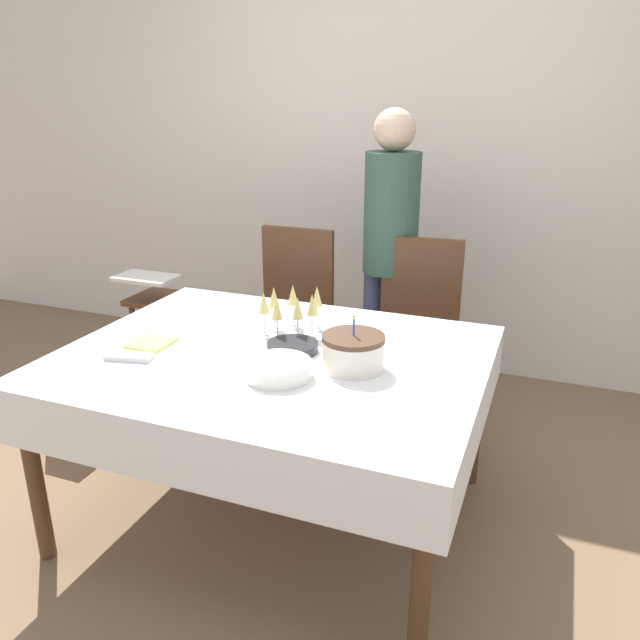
# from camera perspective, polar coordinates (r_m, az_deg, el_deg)

# --- Properties ---
(ground_plane) EXTENTS (12.00, 12.00, 0.00)m
(ground_plane) POSITION_cam_1_polar(r_m,az_deg,el_deg) (2.70, -3.90, -17.32)
(ground_plane) COLOR brown
(wall_back) EXTENTS (8.00, 0.05, 2.70)m
(wall_back) POSITION_cam_1_polar(r_m,az_deg,el_deg) (3.85, 7.40, 15.56)
(wall_back) COLOR silver
(wall_back) RESTS_ON ground_plane
(dining_table) EXTENTS (1.55, 1.21, 0.72)m
(dining_table) POSITION_cam_1_polar(r_m,az_deg,el_deg) (2.37, -4.25, -5.28)
(dining_table) COLOR white
(dining_table) RESTS_ON ground_plane
(dining_chair_far_left) EXTENTS (0.42, 0.42, 0.97)m
(dining_chair_far_left) POSITION_cam_1_polar(r_m,az_deg,el_deg) (3.32, -2.72, 0.68)
(dining_chair_far_left) COLOR #51331E
(dining_chair_far_left) RESTS_ON ground_plane
(dining_chair_far_right) EXTENTS (0.45, 0.45, 0.97)m
(dining_chair_far_right) POSITION_cam_1_polar(r_m,az_deg,el_deg) (3.12, 8.75, -0.82)
(dining_chair_far_right) COLOR #51331E
(dining_chair_far_right) RESTS_ON ground_plane
(birthday_cake) EXTENTS (0.22, 0.22, 0.20)m
(birthday_cake) POSITION_cam_1_polar(r_m,az_deg,el_deg) (2.18, 3.06, -2.92)
(birthday_cake) COLOR silver
(birthday_cake) RESTS_ON dining_table
(champagne_tray) EXTENTS (0.34, 0.34, 0.18)m
(champagne_tray) POSITION_cam_1_polar(r_m,az_deg,el_deg) (2.49, -2.68, 0.54)
(champagne_tray) COLOR silver
(champagne_tray) RESTS_ON dining_table
(plate_stack_main) EXTENTS (0.23, 0.23, 0.06)m
(plate_stack_main) POSITION_cam_1_polar(r_m,az_deg,el_deg) (2.13, -3.85, -4.49)
(plate_stack_main) COLOR silver
(plate_stack_main) RESTS_ON dining_table
(plate_stack_dessert) EXTENTS (0.19, 0.19, 0.03)m
(plate_stack_dessert) POSITION_cam_1_polar(r_m,az_deg,el_deg) (2.34, -2.52, -2.49)
(plate_stack_dessert) COLOR black
(plate_stack_dessert) RESTS_ON dining_table
(cake_knife) EXTENTS (0.30, 0.08, 0.00)m
(cake_knife) POSITION_cam_1_polar(r_m,az_deg,el_deg) (2.02, 3.74, -6.70)
(cake_knife) COLOR silver
(cake_knife) RESTS_ON dining_table
(fork_pile) EXTENTS (0.18, 0.10, 0.02)m
(fork_pile) POSITION_cam_1_polar(r_m,az_deg,el_deg) (2.38, -17.11, -3.23)
(fork_pile) COLOR silver
(fork_pile) RESTS_ON dining_table
(napkin_pile) EXTENTS (0.15, 0.15, 0.01)m
(napkin_pile) POSITION_cam_1_polar(r_m,az_deg,el_deg) (2.50, -15.15, -2.01)
(napkin_pile) COLOR #E0D166
(napkin_pile) RESTS_ON dining_table
(person_standing) EXTENTS (0.28, 0.28, 1.57)m
(person_standing) POSITION_cam_1_polar(r_m,az_deg,el_deg) (3.24, 6.46, 7.56)
(person_standing) COLOR #3F4C72
(person_standing) RESTS_ON ground_plane
(high_chair) EXTENTS (0.33, 0.35, 0.71)m
(high_chair) POSITION_cam_1_polar(r_m,az_deg,el_deg) (3.62, -14.57, 0.77)
(high_chair) COLOR #51331E
(high_chair) RESTS_ON ground_plane
(gift_bag) EXTENTS (0.19, 0.12, 0.32)m
(gift_bag) POSITION_cam_1_polar(r_m,az_deg,el_deg) (3.29, -22.24, -8.23)
(gift_bag) COLOR #CC333F
(gift_bag) RESTS_ON ground_plane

